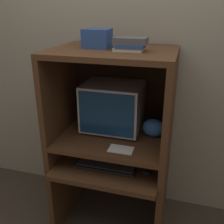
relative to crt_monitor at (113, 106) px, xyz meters
The scene contains 11 objects.
wall_back 0.43m from the crt_monitor, 84.64° to the left, with size 6.00×0.06×2.60m.
desk_base 0.62m from the crt_monitor, 78.83° to the right, with size 0.85×0.71×0.61m.
desk_monitor_shelf 0.26m from the crt_monitor, 73.57° to the right, with size 0.85×0.65×0.19m.
hutch_upper 0.23m from the crt_monitor, 65.65° to the right, with size 0.85×0.65×0.64m.
crt_monitor is the anchor object (origin of this frame).
keyboard 0.44m from the crt_monitor, 85.72° to the right, with size 0.46×0.17×0.03m.
mouse 0.55m from the crt_monitor, 39.42° to the right, with size 0.07×0.04×0.03m.
snack_bag 0.35m from the crt_monitor, ahead, with size 0.16×0.12×0.13m.
book_stack 0.53m from the crt_monitor, 42.34° to the right, with size 0.21×0.14×0.09m.
paper_card 0.38m from the crt_monitor, 64.53° to the right, with size 0.17×0.11×0.00m.
storage_box 0.52m from the crt_monitor, 146.15° to the right, with size 0.18×0.15×0.13m.
Camera 1 is at (0.48, -1.39, 1.71)m, focal length 42.00 mm.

